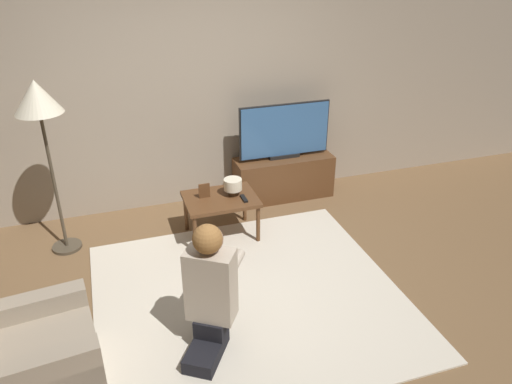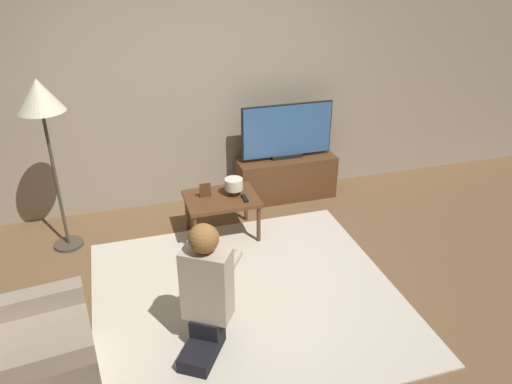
{
  "view_description": "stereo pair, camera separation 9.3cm",
  "coord_description": "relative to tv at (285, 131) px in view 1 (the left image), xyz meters",
  "views": [
    {
      "loc": [
        -0.98,
        -3.19,
        2.71
      ],
      "look_at": [
        0.26,
        0.62,
        0.66
      ],
      "focal_mm": 35.0,
      "sensor_mm": 36.0,
      "label": 1
    },
    {
      "loc": [
        -0.89,
        -3.22,
        2.71
      ],
      "look_at": [
        0.26,
        0.62,
        0.66
      ],
      "focal_mm": 35.0,
      "sensor_mm": 36.0,
      "label": 2
    }
  ],
  "objects": [
    {
      "name": "person_kneeling",
      "position": [
        -1.35,
        -2.08,
        -0.28
      ],
      "size": [
        0.62,
        0.77,
        1.02
      ],
      "rotation": [
        0.0,
        0.0,
        2.57
      ],
      "color": "black",
      "rests_on": "rug"
    },
    {
      "name": "rug",
      "position": [
        -0.93,
        -1.65,
        -0.8
      ],
      "size": [
        2.52,
        2.38,
        0.02
      ],
      "color": "beige",
      "rests_on": "ground_plane"
    },
    {
      "name": "picture_frame",
      "position": [
        -1.05,
        -0.57,
        -0.3
      ],
      "size": [
        0.11,
        0.01,
        0.15
      ],
      "color": "brown",
      "rests_on": "coffee_table"
    },
    {
      "name": "table_lamp",
      "position": [
        -0.77,
        -0.6,
        -0.27
      ],
      "size": [
        0.18,
        0.18,
        0.17
      ],
      "color": "#4C3823",
      "rests_on": "coffee_table"
    },
    {
      "name": "ground_plane",
      "position": [
        -0.93,
        -1.65,
        -0.81
      ],
      "size": [
        10.0,
        10.0,
        0.0
      ],
      "primitive_type": "plane",
      "color": "brown"
    },
    {
      "name": "remote",
      "position": [
        -0.69,
        -0.73,
        -0.36
      ],
      "size": [
        0.04,
        0.15,
        0.02
      ],
      "color": "black",
      "rests_on": "coffee_table"
    },
    {
      "name": "wall_back",
      "position": [
        -0.93,
        0.28,
        0.49
      ],
      "size": [
        10.0,
        0.06,
        2.6
      ],
      "color": "tan",
      "rests_on": "ground_plane"
    },
    {
      "name": "armchair",
      "position": [
        -2.57,
        -2.17,
        -0.51
      ],
      "size": [
        0.84,
        0.82,
        0.96
      ],
      "rotation": [
        0.0,
        0.0,
        1.69
      ],
      "color": "gray",
      "rests_on": "ground_plane"
    },
    {
      "name": "tv_stand",
      "position": [
        0.0,
        -0.0,
        -0.56
      ],
      "size": [
        1.13,
        0.37,
        0.49
      ],
      "color": "brown",
      "rests_on": "ground_plane"
    },
    {
      "name": "floor_lamp",
      "position": [
        -2.4,
        -0.37,
        0.62
      ],
      "size": [
        0.41,
        0.41,
        1.66
      ],
      "color": "#4C4233",
      "rests_on": "ground_plane"
    },
    {
      "name": "tv",
      "position": [
        0.0,
        0.0,
        0.0
      ],
      "size": [
        1.04,
        0.08,
        0.63
      ],
      "color": "black",
      "rests_on": "tv_stand"
    },
    {
      "name": "coffee_table",
      "position": [
        -0.9,
        -0.62,
        -0.43
      ],
      "size": [
        0.71,
        0.54,
        0.44
      ],
      "color": "brown",
      "rests_on": "ground_plane"
    }
  ]
}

